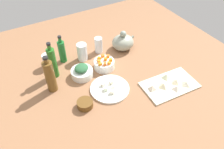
{
  "coord_description": "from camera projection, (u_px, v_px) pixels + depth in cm",
  "views": [
    {
      "loc": [
        -50.11,
        -88.19,
        102.34
      ],
      "look_at": [
        0.0,
        0.0,
        8.0
      ],
      "focal_mm": 35.64,
      "sensor_mm": 36.0,
      "label": 1
    }
  ],
  "objects": [
    {
      "name": "bowl_carrots",
      "position": [
        104.0,
        64.0,
        1.49
      ],
      "size": [
        13.74,
        13.74,
        5.87
      ],
      "primitive_type": "cylinder",
      "color": "white",
      "rests_on": "tabletop"
    },
    {
      "name": "drinking_glass_1",
      "position": [
        99.0,
        45.0,
        1.6
      ],
      "size": [
        5.62,
        5.62,
        11.54
      ],
      "primitive_type": "cylinder",
      "color": "white",
      "rests_on": "tabletop"
    },
    {
      "name": "dumpling_1",
      "position": [
        186.0,
        83.0,
        1.37
      ],
      "size": [
        5.1,
        5.96,
        2.4
      ],
      "primitive_type": "pyramid",
      "rotation": [
        0.0,
        0.0,
        4.73
      ],
      "color": "beige",
      "rests_on": "cutting_board"
    },
    {
      "name": "carrot_cube_4",
      "position": [
        106.0,
        59.0,
        1.47
      ],
      "size": [
        2.54,
        2.54,
        1.8
      ],
      "primitive_type": "cube",
      "rotation": [
        0.0,
        0.0,
        0.81
      ],
      "color": "orange",
      "rests_on": "bowl_carrots"
    },
    {
      "name": "dumpling_5",
      "position": [
        177.0,
        88.0,
        1.34
      ],
      "size": [
        6.87,
        6.71,
        2.32
      ],
      "primitive_type": "pyramid",
      "rotation": [
        0.0,
        0.0,
        5.65
      ],
      "color": "beige",
      "rests_on": "cutting_board"
    },
    {
      "name": "drinking_glass_2",
      "position": [
        82.0,
        52.0,
        1.54
      ],
      "size": [
        7.01,
        7.01,
        12.44
      ],
      "primitive_type": "cylinder",
      "color": "white",
      "rests_on": "tabletop"
    },
    {
      "name": "carrot_cube_6",
      "position": [
        108.0,
        56.0,
        1.49
      ],
      "size": [
        2.55,
        2.55,
        1.8
      ],
      "primitive_type": "cube",
      "rotation": [
        0.0,
        0.0,
        0.76
      ],
      "color": "orange",
      "rests_on": "bowl_carrots"
    },
    {
      "name": "tabletop",
      "position": [
        112.0,
        82.0,
        1.43
      ],
      "size": [
        190.0,
        190.0,
        3.0
      ],
      "primitive_type": "cube",
      "color": "#8E6040",
      "rests_on": "ground"
    },
    {
      "name": "tofu_cube_0",
      "position": [
        114.0,
        87.0,
        1.34
      ],
      "size": [
        2.96,
        2.96,
        2.2
      ],
      "primitive_type": "cube",
      "rotation": [
        0.0,
        0.0,
        0.48
      ],
      "color": "white",
      "rests_on": "plate_tofu"
    },
    {
      "name": "carrot_cube_2",
      "position": [
        105.0,
        64.0,
        1.43
      ],
      "size": [
        2.45,
        2.45,
        1.8
      ],
      "primitive_type": "cube",
      "rotation": [
        0.0,
        0.0,
        1.06
      ],
      "color": "orange",
      "rests_on": "bowl_carrots"
    },
    {
      "name": "bottle_2",
      "position": [
        53.0,
        62.0,
        1.38
      ],
      "size": [
        5.01,
        5.01,
        25.45
      ],
      "color": "#286D22",
      "rests_on": "tabletop"
    },
    {
      "name": "teapot",
      "position": [
        123.0,
        42.0,
        1.63
      ],
      "size": [
        17.84,
        15.13,
        14.98
      ],
      "color": "gray",
      "rests_on": "tabletop"
    },
    {
      "name": "bottle_1",
      "position": [
        50.0,
        76.0,
        1.29
      ],
      "size": [
        5.91,
        5.91,
        25.04
      ],
      "color": "brown",
      "rests_on": "tabletop"
    },
    {
      "name": "bowl_small_side",
      "position": [
        85.0,
        104.0,
        1.25
      ],
      "size": [
        9.11,
        9.11,
        4.0
      ],
      "primitive_type": "cylinder",
      "color": "brown",
      "rests_on": "tabletop"
    },
    {
      "name": "carrot_cube_1",
      "position": [
        103.0,
        56.0,
        1.49
      ],
      "size": [
        2.29,
        2.29,
        1.8
      ],
      "primitive_type": "cube",
      "rotation": [
        0.0,
        0.0,
        1.9
      ],
      "color": "orange",
      "rests_on": "bowl_carrots"
    },
    {
      "name": "tofu_cube_1",
      "position": [
        111.0,
        82.0,
        1.37
      ],
      "size": [
        2.36,
        2.36,
        2.2
      ],
      "primitive_type": "cube",
      "rotation": [
        0.0,
        0.0,
        1.5
      ],
      "color": "silver",
      "rests_on": "plate_tofu"
    },
    {
      "name": "dumpling_0",
      "position": [
        152.0,
        88.0,
        1.34
      ],
      "size": [
        6.07,
        6.06,
        3.1
      ],
      "primitive_type": "pyramid",
      "rotation": [
        0.0,
        0.0,
        3.9
      ],
      "color": "beige",
      "rests_on": "cutting_board"
    },
    {
      "name": "tofu_cube_4",
      "position": [
        112.0,
        92.0,
        1.31
      ],
      "size": [
        2.94,
        2.94,
        2.2
      ],
      "primitive_type": "cube",
      "rotation": [
        0.0,
        0.0,
        1.12
      ],
      "color": "white",
      "rests_on": "plate_tofu"
    },
    {
      "name": "carrot_cube_0",
      "position": [
        99.0,
        61.0,
        1.45
      ],
      "size": [
        1.87,
        1.87,
        1.8
      ],
      "primitive_type": "cube",
      "rotation": [
        0.0,
        0.0,
        3.1
      ],
      "color": "orange",
      "rests_on": "bowl_carrots"
    },
    {
      "name": "drinking_glass_0",
      "position": [
        47.0,
        61.0,
        1.49
      ],
      "size": [
        6.26,
        6.26,
        9.42
      ],
      "primitive_type": "cylinder",
      "color": "white",
      "rests_on": "tabletop"
    },
    {
      "name": "dumpling_3",
      "position": [
        163.0,
        85.0,
        1.35
      ],
      "size": [
        6.13,
        5.98,
        2.75
      ],
      "primitive_type": "pyramid",
      "rotation": [
        0.0,
        0.0,
        2.99
      ],
      "color": "beige",
      "rests_on": "cutting_board"
    },
    {
      "name": "dumpling_2",
      "position": [
        166.0,
        76.0,
        1.41
      ],
      "size": [
        6.86,
        6.93,
        2.9
      ],
      "primitive_type": "pyramid",
      "rotation": [
        0.0,
        0.0,
        1.03
      ],
      "color": "beige",
      "rests_on": "cutting_board"
    },
    {
      "name": "tofu_cube_3",
      "position": [
        106.0,
        89.0,
        1.33
      ],
      "size": [
        2.89,
        2.89,
        2.2
      ],
      "primitive_type": "cube",
      "rotation": [
        0.0,
        0.0,
        2.73
      ],
      "color": "white",
      "rests_on": "plate_tofu"
    },
    {
      "name": "tofu_cube_2",
      "position": [
        103.0,
        84.0,
        1.36
      ],
      "size": [
        2.56,
        2.56,
        2.2
      ],
      "primitive_type": "cube",
      "rotation": [
        0.0,
        0.0,
        1.39
      ],
      "color": "silver",
      "rests_on": "plate_tofu"
    },
    {
      "name": "dumpling_4",
      "position": [
        176.0,
        81.0,
        1.38
      ],
      "size": [
        5.46,
        5.34,
        2.53
      ],
      "primitive_type": "pyramid",
      "rotation": [
        0.0,
        0.0,
        6.21
      ],
      "color": "beige",
      "rests_on": "cutting_board"
    },
    {
      "name": "chopped_greens_mound",
      "position": [
        81.0,
        68.0,
        1.4
      ],
      "size": [
        12.21,
        11.91,
        3.54
      ],
      "primitive_type": "ellipsoid",
      "rotation": [
        0.0,
        0.0,
        0.5
      ],
      "color": "#2D6039",
      "rests_on": "bowl_greens"
    },
    {
      "name": "cutting_board",
      "position": [
        169.0,
        85.0,
        1.38
      ],
      "size": [
        34.78,
        21.98,
        1.0
      ],
      "primitive_type": "cube",
      "rotation": [
        0.0,
        0.0,
        -0.06
      ],
      "color": "silver",
      "rests_on": "tabletop"
    },
    {
      "name": "carrot_cube_7",
      "position": [
        99.0,
        58.0,
        1.47
      ],
      "size": [
        2.2,
        2.2,
        1.8
      ],
      "primitive_type": "cube",
      "rotation": [
        0.0,
        0.0,
        1.83
      ],
      "color": "orange",
      "rests_on": "bowl_carrots"
    },
    {
      "name": "bowl_greens",
      "position": [
        82.0,
        73.0,
        1.43
      ],
      "size": [
        14.14,
        14.14,
        5.02
      ],
      "primitive_type": "cylinder",
      "color": "white",
      "rests_on": "tabletop"
    },
    {
      "name": "carrot_cube_8",
      "position": [
        111.0,
        60.0,
        1.46
      ],
      "size": [
        2.19,
        2.19,
        1.8
      ],
      "primitive_type": "cube",
      "rotation": [
        0.0,
        0.0,
        2.89
      ],
      "color": "orange",
      "rests_on": "bowl_carrots"
    },
    {
      "name": "plate_tofu",
      "position": [
        110.0,
        89.0,
        1.36
      ],
      "size": [
        24.03,
        24.03,
        1.2
      ],
      "primitive_type": "cylinder",
      "color": "white",
      "rests_on": "tabletop"
    },
    {
      "name": "carrot_cube_5",
      "position": [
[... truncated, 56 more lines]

